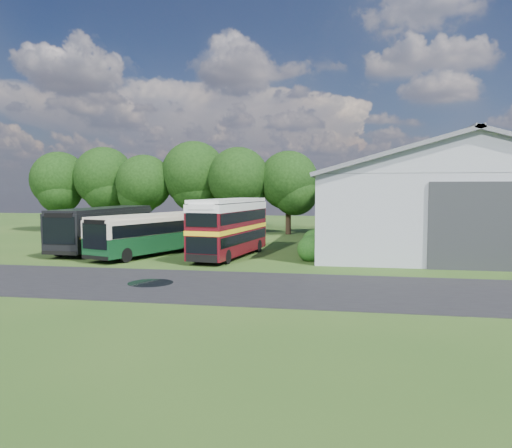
% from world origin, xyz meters
% --- Properties ---
extents(ground, '(120.00, 120.00, 0.00)m').
position_xyz_m(ground, '(0.00, 0.00, 0.00)').
color(ground, '#1F3E13').
rests_on(ground, ground).
extents(asphalt_road, '(60.00, 8.00, 0.02)m').
position_xyz_m(asphalt_road, '(3.00, -3.00, 0.00)').
color(asphalt_road, black).
rests_on(asphalt_road, ground).
extents(puddle, '(2.20, 2.20, 0.01)m').
position_xyz_m(puddle, '(-1.50, -3.00, 0.00)').
color(puddle, black).
rests_on(puddle, ground).
extents(storage_shed, '(18.80, 24.80, 8.15)m').
position_xyz_m(storage_shed, '(15.00, 15.98, 4.17)').
color(storage_shed, gray).
rests_on(storage_shed, ground).
extents(tree_far_left, '(6.12, 6.12, 8.64)m').
position_xyz_m(tree_far_left, '(-23.00, 24.00, 5.56)').
color(tree_far_left, black).
rests_on(tree_far_left, ground).
extents(tree_left_a, '(6.46, 6.46, 9.12)m').
position_xyz_m(tree_left_a, '(-18.00, 24.50, 5.87)').
color(tree_left_a, black).
rests_on(tree_left_a, ground).
extents(tree_left_b, '(5.78, 5.78, 8.16)m').
position_xyz_m(tree_left_b, '(-13.00, 23.50, 5.25)').
color(tree_left_b, black).
rests_on(tree_left_b, ground).
extents(tree_mid, '(6.80, 6.80, 9.60)m').
position_xyz_m(tree_mid, '(-8.00, 24.80, 6.18)').
color(tree_mid, black).
rests_on(tree_mid, ground).
extents(tree_right_a, '(6.26, 6.26, 8.83)m').
position_xyz_m(tree_right_a, '(-3.00, 23.80, 5.69)').
color(tree_right_a, black).
rests_on(tree_right_a, ground).
extents(tree_right_b, '(5.98, 5.98, 8.45)m').
position_xyz_m(tree_right_b, '(2.00, 24.60, 5.44)').
color(tree_right_b, black).
rests_on(tree_right_b, ground).
extents(shrub_front, '(1.70, 1.70, 1.70)m').
position_xyz_m(shrub_front, '(5.60, 6.00, 0.00)').
color(shrub_front, '#194714').
rests_on(shrub_front, ground).
extents(shrub_mid, '(1.60, 1.60, 1.60)m').
position_xyz_m(shrub_mid, '(5.60, 8.00, 0.00)').
color(shrub_mid, '#194714').
rests_on(shrub_mid, ground).
extents(shrub_back, '(1.80, 1.80, 1.80)m').
position_xyz_m(shrub_back, '(5.60, 10.00, 0.00)').
color(shrub_back, '#194714').
rests_on(shrub_back, ground).
extents(bus_green_single, '(5.74, 10.54, 2.85)m').
position_xyz_m(bus_green_single, '(-5.43, 6.98, 1.52)').
color(bus_green_single, black).
rests_on(bus_green_single, ground).
extents(bus_maroon_double, '(3.57, 9.37, 3.93)m').
position_xyz_m(bus_maroon_double, '(0.09, 6.94, 1.96)').
color(bus_maroon_double, black).
rests_on(bus_maroon_double, ground).
extents(bus_dark_single, '(3.00, 11.61, 3.18)m').
position_xyz_m(bus_dark_single, '(-10.19, 9.19, 1.69)').
color(bus_dark_single, black).
rests_on(bus_dark_single, ground).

